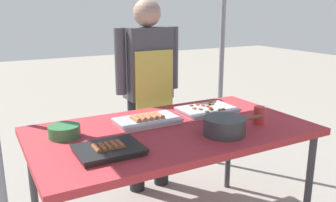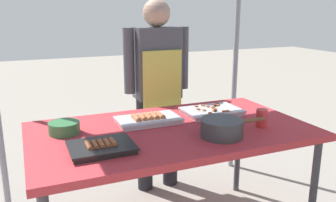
# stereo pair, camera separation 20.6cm
# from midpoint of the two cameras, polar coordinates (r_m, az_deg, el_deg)

# --- Properties ---
(stall_table) EXTENTS (1.60, 0.90, 0.75)m
(stall_table) POSITION_cam_midpoint_polar(r_m,az_deg,el_deg) (2.08, -2.18, -5.76)
(stall_table) COLOR #C63338
(stall_table) RESTS_ON ground
(tray_grilled_sausages) EXTENTS (0.31, 0.25, 0.05)m
(tray_grilled_sausages) POSITION_cam_midpoint_polar(r_m,az_deg,el_deg) (1.75, -12.87, -7.68)
(tray_grilled_sausages) COLOR black
(tray_grilled_sausages) RESTS_ON stall_table
(tray_meat_skewers) EXTENTS (0.37, 0.26, 0.04)m
(tray_meat_skewers) POSITION_cam_midpoint_polar(r_m,az_deg,el_deg) (2.36, 3.86, -1.48)
(tray_meat_skewers) COLOR silver
(tray_meat_skewers) RESTS_ON stall_table
(tray_pork_links) EXTENTS (0.38, 0.22, 0.05)m
(tray_pork_links) POSITION_cam_midpoint_polar(r_m,az_deg,el_deg) (2.14, -6.09, -3.13)
(tray_pork_links) COLOR silver
(tray_pork_links) RESTS_ON stall_table
(cooking_wok) EXTENTS (0.39, 0.23, 0.10)m
(cooking_wok) POSITION_cam_midpoint_polar(r_m,az_deg,el_deg) (1.95, 6.11, -3.97)
(cooking_wok) COLOR #38383A
(cooking_wok) RESTS_ON stall_table
(condiment_bowl) EXTENTS (0.17, 0.17, 0.07)m
(condiment_bowl) POSITION_cam_midpoint_polar(r_m,az_deg,el_deg) (2.01, -19.17, -4.67)
(condiment_bowl) COLOR #33723F
(condiment_bowl) RESTS_ON stall_table
(drink_cup_near_edge) EXTENTS (0.07, 0.07, 0.11)m
(drink_cup_near_edge) POSITION_cam_midpoint_polar(r_m,az_deg,el_deg) (2.16, 11.81, -2.28)
(drink_cup_near_edge) COLOR red
(drink_cup_near_edge) RESTS_ON stall_table
(vendor_woman) EXTENTS (0.52, 0.22, 1.49)m
(vendor_woman) POSITION_cam_midpoint_polar(r_m,az_deg,el_deg) (2.72, -5.37, 2.98)
(vendor_woman) COLOR black
(vendor_woman) RESTS_ON ground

